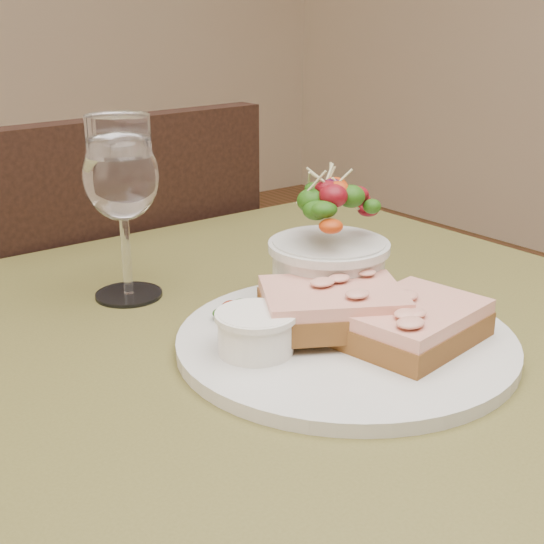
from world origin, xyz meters
TOP-DOWN VIEW (x-y plane):
  - cafe_table at (0.00, 0.00)m, footprint 0.80×0.80m
  - chair_far at (0.06, 0.61)m, footprint 0.44×0.44m
  - dinner_plate at (0.03, -0.04)m, footprint 0.30×0.30m
  - sandwich_front at (0.07, -0.08)m, footprint 0.14×0.11m
  - sandwich_back at (0.03, -0.03)m, footprint 0.15×0.14m
  - ramekin at (-0.05, -0.02)m, footprint 0.06×0.06m
  - salad_bowl at (0.08, 0.04)m, footprint 0.11×0.11m
  - garnish at (-0.02, 0.05)m, footprint 0.05×0.04m
  - wine_glass at (-0.06, 0.19)m, footprint 0.08×0.08m

SIDE VIEW (x-z plane):
  - chair_far at x=0.06m, z-range -0.16..0.74m
  - cafe_table at x=0.00m, z-range 0.27..1.02m
  - dinner_plate at x=0.03m, z-range 0.75..0.76m
  - garnish at x=-0.02m, z-range 0.76..0.78m
  - sandwich_front at x=0.07m, z-range 0.76..0.80m
  - ramekin at x=-0.05m, z-range 0.76..0.80m
  - sandwich_back at x=0.03m, z-range 0.77..0.80m
  - salad_bowl at x=0.08m, z-range 0.76..0.88m
  - wine_glass at x=-0.06m, z-range 0.79..0.96m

